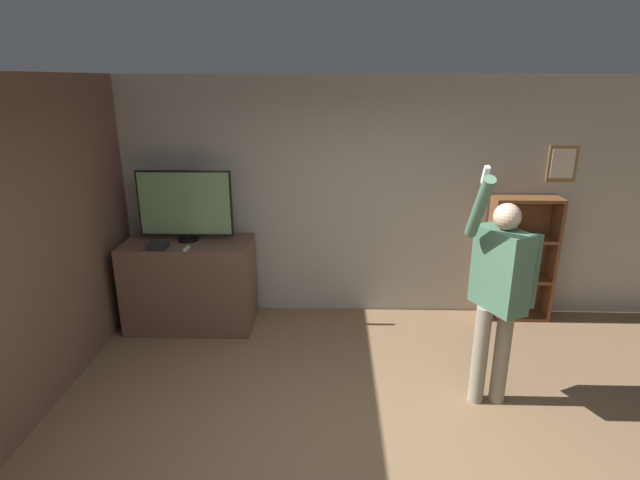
{
  "coord_description": "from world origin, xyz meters",
  "views": [
    {
      "loc": [
        -0.21,
        -2.81,
        2.65
      ],
      "look_at": [
        -0.32,
        1.51,
        1.25
      ],
      "focal_mm": 28.0,
      "sensor_mm": 36.0,
      "label": 1
    }
  ],
  "objects_px": {
    "game_console": "(158,245)",
    "person": "(499,286)",
    "bookshelf": "(513,260)",
    "television": "(185,205)"
  },
  "relations": [
    {
      "from": "bookshelf",
      "to": "person",
      "type": "xyz_separation_m",
      "value": [
        -0.71,
        -1.63,
        0.37
      ]
    },
    {
      "from": "television",
      "to": "game_console",
      "type": "relative_size",
      "value": 5.49
    },
    {
      "from": "person",
      "to": "game_console",
      "type": "bearing_deg",
      "value": -135.19
    },
    {
      "from": "game_console",
      "to": "bookshelf",
      "type": "distance_m",
      "value": 3.89
    },
    {
      "from": "bookshelf",
      "to": "person",
      "type": "relative_size",
      "value": 0.69
    },
    {
      "from": "television",
      "to": "game_console",
      "type": "distance_m",
      "value": 0.51
    },
    {
      "from": "person",
      "to": "television",
      "type": "bearing_deg",
      "value": -141.13
    },
    {
      "from": "game_console",
      "to": "person",
      "type": "height_order",
      "value": "person"
    },
    {
      "from": "game_console",
      "to": "person",
      "type": "xyz_separation_m",
      "value": [
        3.13,
        -1.12,
        0.06
      ]
    },
    {
      "from": "television",
      "to": "bookshelf",
      "type": "bearing_deg",
      "value": 3.78
    }
  ]
}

